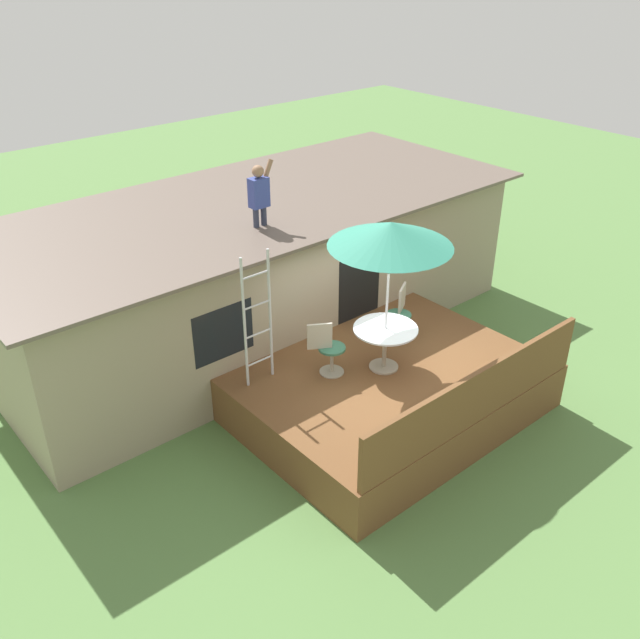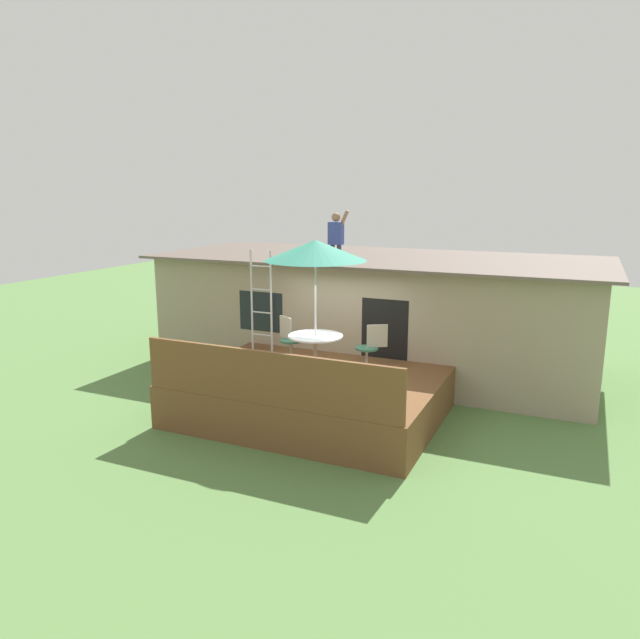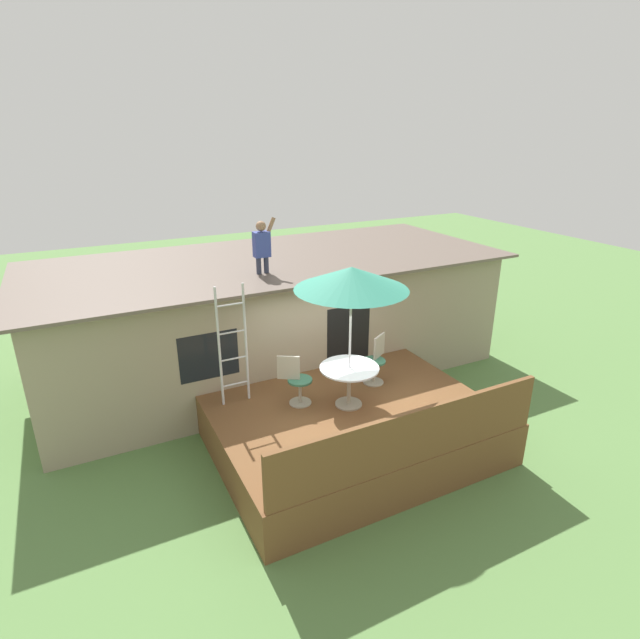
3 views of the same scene
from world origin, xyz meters
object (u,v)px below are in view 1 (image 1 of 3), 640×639
(patio_chair_left, at_px, (327,349))
(patio_table, at_px, (385,337))
(patio_chair_right, at_px, (400,313))
(person_figure, at_px, (259,191))
(patio_umbrella, at_px, (391,234))
(step_ladder, at_px, (258,319))

(patio_chair_left, bearing_deg, patio_table, 0.00)
(patio_chair_right, bearing_deg, patio_chair_left, -28.78)
(patio_table, relative_size, person_figure, 0.94)
(patio_umbrella, xyz_separation_m, patio_chair_left, (-0.81, 0.48, -1.89))
(patio_chair_left, bearing_deg, patio_umbrella, 0.00)
(patio_umbrella, distance_m, person_figure, 2.53)
(patio_umbrella, distance_m, patio_chair_right, 2.17)
(patio_umbrella, bearing_deg, step_ladder, 149.62)
(step_ladder, height_order, patio_chair_left, step_ladder)
(person_figure, xyz_separation_m, patio_chair_left, (-0.20, -1.97, -2.05))
(patio_table, height_order, step_ladder, step_ladder)
(patio_umbrella, relative_size, step_ladder, 1.15)
(patio_chair_right, bearing_deg, patio_table, -0.00)
(patio_umbrella, height_order, step_ladder, patio_umbrella)
(person_figure, xyz_separation_m, patio_chair_right, (1.52, -1.91, -2.05))
(patio_chair_right, bearing_deg, person_figure, -82.42)
(patio_chair_left, distance_m, patio_chair_right, 1.72)
(patio_umbrella, xyz_separation_m, person_figure, (-0.61, 2.45, 0.16))
(patio_chair_left, bearing_deg, patio_chair_right, 32.87)
(patio_table, bearing_deg, patio_umbrella, -90.00)
(person_figure, height_order, patio_chair_left, person_figure)
(step_ladder, bearing_deg, patio_chair_left, -30.08)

